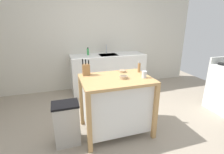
{
  "coord_description": "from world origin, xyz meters",
  "views": [
    {
      "loc": [
        -0.9,
        -2.22,
        1.69
      ],
      "look_at": [
        -0.12,
        0.19,
        0.85
      ],
      "focal_mm": 27.17,
      "sensor_mm": 36.0,
      "label": 1
    }
  ],
  "objects_px": {
    "kitchen_island": "(116,102)",
    "trash_bin": "(67,124)",
    "bottle_spray_cleaner": "(88,52)",
    "bowl_stoneware_deep": "(124,77)",
    "pepper_grinder": "(139,67)",
    "knife_block": "(86,69)",
    "sink_faucet": "(106,49)",
    "bowl_ceramic_wide": "(122,71)",
    "drinking_cup": "(144,74)"
  },
  "relations": [
    {
      "from": "bowl_ceramic_wide",
      "to": "pepper_grinder",
      "type": "relative_size",
      "value": 0.63
    },
    {
      "from": "kitchen_island",
      "to": "knife_block",
      "type": "xyz_separation_m",
      "value": [
        -0.39,
        0.27,
        0.48
      ]
    },
    {
      "from": "drinking_cup",
      "to": "pepper_grinder",
      "type": "relative_size",
      "value": 0.57
    },
    {
      "from": "bowl_ceramic_wide",
      "to": "bowl_stoneware_deep",
      "type": "bearing_deg",
      "value": -108.14
    },
    {
      "from": "knife_block",
      "to": "bowl_ceramic_wide",
      "type": "bearing_deg",
      "value": -2.86
    },
    {
      "from": "kitchen_island",
      "to": "trash_bin",
      "type": "xyz_separation_m",
      "value": [
        -0.75,
        -0.07,
        -0.18
      ]
    },
    {
      "from": "drinking_cup",
      "to": "sink_faucet",
      "type": "bearing_deg",
      "value": 90.17
    },
    {
      "from": "drinking_cup",
      "to": "sink_faucet",
      "type": "height_order",
      "value": "sink_faucet"
    },
    {
      "from": "bowl_stoneware_deep",
      "to": "bottle_spray_cleaner",
      "type": "distance_m",
      "value": 1.87
    },
    {
      "from": "trash_bin",
      "to": "sink_faucet",
      "type": "bearing_deg",
      "value": 59.37
    },
    {
      "from": "bowl_ceramic_wide",
      "to": "bowl_stoneware_deep",
      "type": "height_order",
      "value": "bowl_stoneware_deep"
    },
    {
      "from": "bowl_ceramic_wide",
      "to": "sink_faucet",
      "type": "relative_size",
      "value": 0.51
    },
    {
      "from": "drinking_cup",
      "to": "trash_bin",
      "type": "relative_size",
      "value": 0.16
    },
    {
      "from": "bowl_ceramic_wide",
      "to": "trash_bin",
      "type": "xyz_separation_m",
      "value": [
        -0.95,
        -0.31,
        -0.6
      ]
    },
    {
      "from": "knife_block",
      "to": "pepper_grinder",
      "type": "xyz_separation_m",
      "value": [
        0.84,
        -0.11,
        -0.01
      ]
    },
    {
      "from": "knife_block",
      "to": "bowl_ceramic_wide",
      "type": "relative_size",
      "value": 2.27
    },
    {
      "from": "knife_block",
      "to": "drinking_cup",
      "type": "height_order",
      "value": "knife_block"
    },
    {
      "from": "knife_block",
      "to": "trash_bin",
      "type": "bearing_deg",
      "value": -136.5
    },
    {
      "from": "bowl_ceramic_wide",
      "to": "drinking_cup",
      "type": "distance_m",
      "value": 0.42
    },
    {
      "from": "trash_bin",
      "to": "sink_faucet",
      "type": "relative_size",
      "value": 2.86
    },
    {
      "from": "knife_block",
      "to": "drinking_cup",
      "type": "distance_m",
      "value": 0.88
    },
    {
      "from": "bowl_stoneware_deep",
      "to": "pepper_grinder",
      "type": "relative_size",
      "value": 0.69
    },
    {
      "from": "drinking_cup",
      "to": "pepper_grinder",
      "type": "bearing_deg",
      "value": 78.61
    },
    {
      "from": "knife_block",
      "to": "drinking_cup",
      "type": "bearing_deg",
      "value": -26.65
    },
    {
      "from": "pepper_grinder",
      "to": "bottle_spray_cleaner",
      "type": "xyz_separation_m",
      "value": [
        -0.54,
        1.63,
        0.01
      ]
    },
    {
      "from": "drinking_cup",
      "to": "knife_block",
      "type": "bearing_deg",
      "value": 153.35
    },
    {
      "from": "kitchen_island",
      "to": "trash_bin",
      "type": "relative_size",
      "value": 1.63
    },
    {
      "from": "bowl_stoneware_deep",
      "to": "pepper_grinder",
      "type": "distance_m",
      "value": 0.43
    },
    {
      "from": "knife_block",
      "to": "bowl_stoneware_deep",
      "type": "distance_m",
      "value": 0.59
    },
    {
      "from": "bowl_ceramic_wide",
      "to": "drinking_cup",
      "type": "relative_size",
      "value": 1.11
    },
    {
      "from": "knife_block",
      "to": "bottle_spray_cleaner",
      "type": "distance_m",
      "value": 1.55
    },
    {
      "from": "kitchen_island",
      "to": "pepper_grinder",
      "type": "bearing_deg",
      "value": 20.38
    },
    {
      "from": "bowl_stoneware_deep",
      "to": "bottle_spray_cleaner",
      "type": "height_order",
      "value": "bottle_spray_cleaner"
    },
    {
      "from": "drinking_cup",
      "to": "trash_bin",
      "type": "distance_m",
      "value": 1.31
    },
    {
      "from": "kitchen_island",
      "to": "pepper_grinder",
      "type": "relative_size",
      "value": 5.82
    },
    {
      "from": "bottle_spray_cleaner",
      "to": "trash_bin",
      "type": "bearing_deg",
      "value": -109.54
    },
    {
      "from": "kitchen_island",
      "to": "drinking_cup",
      "type": "bearing_deg",
      "value": -17.01
    },
    {
      "from": "kitchen_island",
      "to": "knife_block",
      "type": "bearing_deg",
      "value": 145.14
    },
    {
      "from": "drinking_cup",
      "to": "pepper_grinder",
      "type": "xyz_separation_m",
      "value": [
        0.06,
        0.29,
        0.03
      ]
    },
    {
      "from": "kitchen_island",
      "to": "bowl_ceramic_wide",
      "type": "bearing_deg",
      "value": 51.75
    },
    {
      "from": "trash_bin",
      "to": "bowl_ceramic_wide",
      "type": "bearing_deg",
      "value": 18.26
    },
    {
      "from": "bowl_ceramic_wide",
      "to": "trash_bin",
      "type": "bearing_deg",
      "value": -161.74
    },
    {
      "from": "bowl_ceramic_wide",
      "to": "sink_faucet",
      "type": "bearing_deg",
      "value": 83.18
    },
    {
      "from": "bowl_stoneware_deep",
      "to": "drinking_cup",
      "type": "relative_size",
      "value": 1.21
    },
    {
      "from": "bottle_spray_cleaner",
      "to": "sink_faucet",
      "type": "bearing_deg",
      "value": 6.97
    },
    {
      "from": "kitchen_island",
      "to": "bowl_stoneware_deep",
      "type": "distance_m",
      "value": 0.43
    },
    {
      "from": "trash_bin",
      "to": "bottle_spray_cleaner",
      "type": "height_order",
      "value": "bottle_spray_cleaner"
    },
    {
      "from": "bowl_stoneware_deep",
      "to": "bottle_spray_cleaner",
      "type": "relative_size",
      "value": 0.67
    },
    {
      "from": "drinking_cup",
      "to": "bottle_spray_cleaner",
      "type": "height_order",
      "value": "bottle_spray_cleaner"
    },
    {
      "from": "bowl_stoneware_deep",
      "to": "drinking_cup",
      "type": "height_order",
      "value": "drinking_cup"
    }
  ]
}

